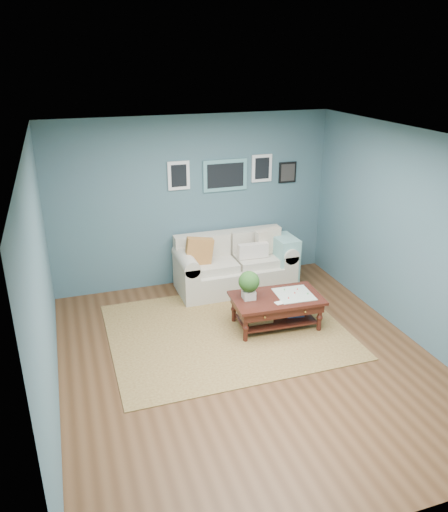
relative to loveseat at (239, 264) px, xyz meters
name	(u,v)px	position (x,y,z in m)	size (l,w,h in m)	color
room_shell	(250,257)	(-0.59, -1.97, 0.96)	(5.00, 5.02, 2.70)	brown
area_rug	(227,331)	(-0.64, -1.28, -0.39)	(3.14, 2.51, 0.01)	brown
loveseat	(239,264)	(0.00, 0.00, 0.00)	(1.89, 0.86, 0.97)	beige
coffee_table	(272,302)	(-0.01, -1.35, -0.02)	(1.26, 0.78, 0.85)	black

